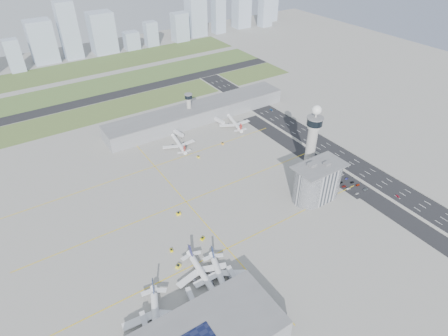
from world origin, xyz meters
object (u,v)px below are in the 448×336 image
control_tower (312,137)px  car_hw_2 (271,110)px  airplane_near_b (202,272)px  secondary_tower (189,105)px  car_lot_5 (329,175)px  car_lot_8 (352,182)px  car_lot_6 (366,189)px  car_lot_1 (348,189)px  car_lot_10 (342,175)px  car_hw_1 (315,140)px  admin_building (317,181)px  car_hw_0 (398,196)px  tug_2 (203,238)px  tug_4 (198,157)px  car_lot_7 (358,185)px  airplane_near_c (220,275)px  tug_3 (178,213)px  car_lot_4 (333,177)px  airplane_near_a (155,317)px  car_lot_2 (344,186)px  jet_bridge_near_1 (195,309)px  jet_bridge_near_2 (237,285)px  jet_bridge_far_1 (215,120)px  car_hw_4 (233,95)px  car_lot_9 (347,179)px  jet_bridge_near_0 (148,335)px  jet_bridge_far_0 (175,132)px  car_lot_11 (335,169)px  airplane_far_b (234,121)px  airplane_far_a (179,142)px  tug_1 (171,250)px  tug_0 (178,266)px  car_lot_0 (357,193)px  tug_5 (223,143)px

control_tower → car_hw_2: control_tower is taller
airplane_near_b → secondary_tower: bearing=157.6°
car_lot_5 → car_lot_8: 20.68m
airplane_near_b → car_lot_6: bearing=95.4°
car_lot_1 → car_lot_10: car_lot_10 is taller
car_hw_1 → car_hw_2: (6.75, 78.82, -0.09)m
admin_building → car_hw_0: bearing=-33.8°
tug_2 → tug_4: tug_4 is taller
car_lot_7 → car_lot_1: bearing=87.5°
tug_4 → airplane_near_c: bearing=66.2°
admin_building → tug_3: bearing=158.1°
car_lot_4 → airplane_near_a: bearing=99.6°
airplane_near_a → car_lot_2: 189.85m
airplane_near_a → jet_bridge_near_1: 23.56m
airplane_near_c → jet_bridge_near_2: bearing=45.5°
jet_bridge_far_1 → car_hw_0: bearing=6.4°
car_hw_4 → car_lot_9: bearing=-103.7°
jet_bridge_near_0 → tug_2: 79.29m
airplane_near_a → car_lot_5: airplane_near_a is taller
jet_bridge_far_0 → car_hw_1: (113.61, -90.20, -2.20)m
car_lot_9 → car_lot_11: size_ratio=0.87×
car_hw_2 → car_lot_9: bearing=-111.4°
airplane_far_b → car_lot_6: (28.67, -153.08, -5.11)m
airplane_far_a → tug_3: (-46.77, -88.85, -4.51)m
car_lot_4 → car_lot_1: bearing=171.8°
secondary_tower → airplane_far_b: (35.15, -36.19, -13.04)m
tug_4 → tug_1: bearing=51.5°
airplane_far_a → jet_bridge_far_1: 61.93m
airplane_far_b → jet_bridge_far_0: size_ratio=2.94×
car_hw_1 → admin_building: bearing=-142.3°
jet_bridge_near_2 → tug_1: (-20.60, 50.28, -2.06)m
admin_building → tug_4: 115.70m
airplane_near_c → car_lot_4: bearing=121.2°
airplane_near_b → tug_1: (-6.62, 31.42, -5.04)m
jet_bridge_near_2 → jet_bridge_far_0: (55.00, 193.00, 0.00)m
car_lot_6 → control_tower: bearing=22.7°
tug_1 → tug_2: bearing=-175.0°
car_lot_11 → car_hw_4: (14.12, 184.64, 0.02)m
jet_bridge_near_2 → car_lot_9: (145.13, 40.85, -2.26)m
tug_0 → car_lot_11: size_ratio=0.87×
tug_4 → car_hw_4: 146.10m
tug_0 → car_lot_9: size_ratio=1.00×
car_hw_2 → jet_bridge_far_0: bearing=165.4°
secondary_tower → car_lot_0: (53.56, -189.16, -18.21)m
tug_2 → car_hw_4: (157.92, 193.00, -0.26)m
airplane_far_b → car_lot_2: 141.32m
airplane_far_b → tug_1: size_ratio=15.13×
tug_5 → airplane_near_b: bearing=57.9°
jet_bridge_near_0 → car_hw_0: jet_bridge_near_0 is taller
secondary_tower → tug_1: bearing=-122.8°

